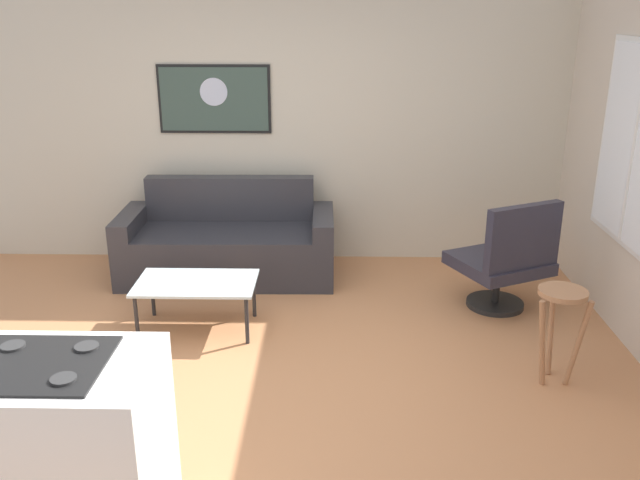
{
  "coord_description": "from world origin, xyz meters",
  "views": [
    {
      "loc": [
        0.46,
        -3.88,
        2.38
      ],
      "look_at": [
        0.35,
        0.9,
        0.7
      ],
      "focal_mm": 37.99,
      "sensor_mm": 36.0,
      "label": 1
    }
  ],
  "objects": [
    {
      "name": "couch",
      "position": [
        -0.51,
        1.89,
        0.3
      ],
      "size": [
        1.92,
        0.83,
        0.86
      ],
      "color": "#2C2B30",
      "rests_on": "ground"
    },
    {
      "name": "bar_stool",
      "position": [
        1.91,
        0.1,
        0.5
      ],
      "size": [
        0.36,
        0.35,
        0.66
      ],
      "color": "#A46F4A",
      "rests_on": "ground"
    },
    {
      "name": "coffee_table",
      "position": [
        -0.58,
        0.81,
        0.36
      ],
      "size": [
        0.9,
        0.55,
        0.39
      ],
      "color": "silver",
      "rests_on": "ground"
    },
    {
      "name": "armchair",
      "position": [
        1.83,
        1.2,
        0.44
      ],
      "size": [
        0.88,
        0.87,
        0.94
      ],
      "color": "black",
      "rests_on": "ground"
    },
    {
      "name": "back_wall",
      "position": [
        0.0,
        2.42,
        1.4
      ],
      "size": [
        6.4,
        0.05,
        2.8
      ],
      "primitive_type": "cube",
      "color": "beige",
      "rests_on": "ground"
    },
    {
      "name": "window",
      "position": [
        2.59,
        0.9,
        1.42
      ],
      "size": [
        0.03,
        1.23,
        1.47
      ],
      "color": "silver"
    },
    {
      "name": "wall_painting",
      "position": [
        -0.65,
        2.38,
        1.54
      ],
      "size": [
        1.04,
        0.03,
        0.62
      ],
      "color": "black"
    },
    {
      "name": "ground",
      "position": [
        0.0,
        0.0,
        -0.02
      ],
      "size": [
        6.4,
        6.4,
        0.04
      ],
      "primitive_type": "cube",
      "color": "#BE7D4F"
    }
  ]
}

